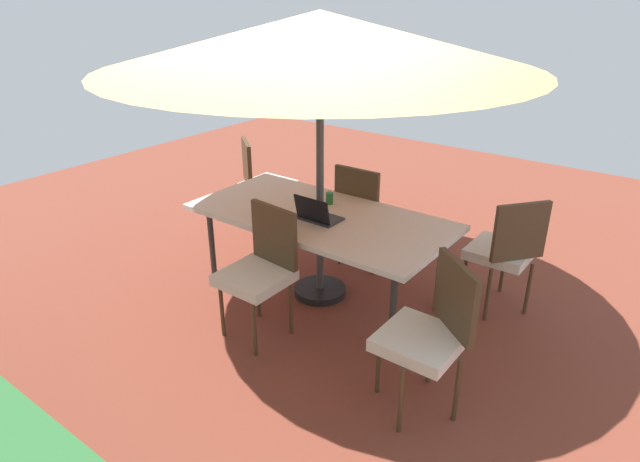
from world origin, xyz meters
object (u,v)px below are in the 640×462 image
(patio_umbrella, at_px, (320,41))
(chair_southeast, at_px, (262,180))
(chair_southwest, at_px, (506,248))
(chair_northwest, at_px, (430,330))
(cup, at_px, (330,198))
(chair_north, at_px, (261,267))
(laptop, at_px, (317,215))
(chair_south, at_px, (364,210))
(dining_table, at_px, (320,220))

(patio_umbrella, height_order, chair_southeast, patio_umbrella)
(chair_southeast, height_order, chair_southwest, same)
(chair_northwest, bearing_deg, cup, -175.48)
(chair_southwest, distance_m, chair_north, 1.90)
(patio_umbrella, xyz_separation_m, chair_north, (0.01, 0.70, -1.51))
(chair_southwest, xyz_separation_m, laptop, (1.24, 0.79, 0.23))
(laptop, bearing_deg, chair_southwest, -147.00)
(chair_northwest, bearing_deg, chair_southeast, -170.49)
(chair_south, bearing_deg, patio_umbrella, 89.18)
(patio_umbrella, xyz_separation_m, chair_south, (0.01, -0.68, -1.51))
(chair_southeast, height_order, chair_north, same)
(chair_south, bearing_deg, dining_table, 89.18)
(chair_north, bearing_deg, chair_south, 95.28)
(patio_umbrella, bearing_deg, dining_table, 0.00)
(chair_southeast, xyz_separation_m, chair_southwest, (-2.60, 0.05, 0.00))
(chair_south, relative_size, chair_southwest, 1.00)
(chair_southwest, bearing_deg, cup, -34.32)
(chair_north, relative_size, laptop, 3.04)
(chair_north, xyz_separation_m, laptop, (-0.07, -0.59, 0.23))
(dining_table, bearing_deg, cup, -72.02)
(chair_north, bearing_deg, chair_southeast, 137.56)
(chair_south, height_order, chair_southeast, same)
(chair_south, bearing_deg, chair_north, 88.43)
(chair_south, bearing_deg, chair_southeast, -3.54)
(chair_south, relative_size, laptop, 3.04)
(patio_umbrella, relative_size, laptop, 9.92)
(dining_table, xyz_separation_m, chair_southeast, (1.30, -0.72, -0.13))
(chair_southeast, relative_size, laptop, 3.04)
(chair_northwest, bearing_deg, dining_table, -169.59)
(chair_south, height_order, chair_northwest, same)
(dining_table, height_order, chair_north, chair_north)
(chair_south, xyz_separation_m, chair_north, (0.00, 1.38, 0.00))
(chair_south, relative_size, chair_northwest, 1.00)
(dining_table, bearing_deg, chair_southwest, -152.64)
(chair_southeast, bearing_deg, chair_southwest, -142.75)
(chair_north, relative_size, cup, 9.84)
(chair_south, distance_m, chair_northwest, 1.92)
(chair_north, bearing_deg, patio_umbrella, 94.55)
(chair_northwest, xyz_separation_m, chair_southwest, (0.04, -1.36, 0.00))
(dining_table, distance_m, chair_south, 0.69)
(patio_umbrella, bearing_deg, chair_south, -89.39)
(cup, bearing_deg, chair_northwest, 146.83)
(dining_table, xyz_separation_m, chair_southwest, (-1.30, -0.67, -0.13))
(patio_umbrella, height_order, chair_southwest, patio_umbrella)
(chair_south, distance_m, cup, 0.50)
(patio_umbrella, distance_m, chair_northwest, 2.13)
(laptop, bearing_deg, chair_south, -84.48)
(chair_southeast, bearing_deg, laptop, -173.24)
(dining_table, height_order, cup, cup)
(laptop, bearing_deg, dining_table, -61.24)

